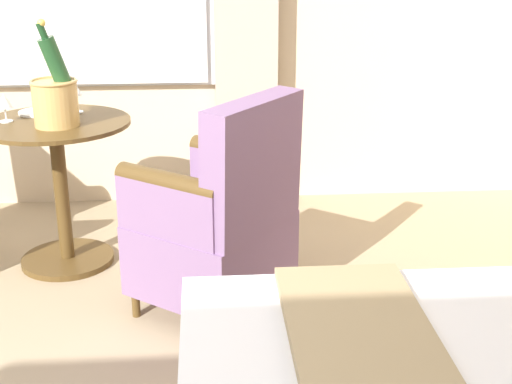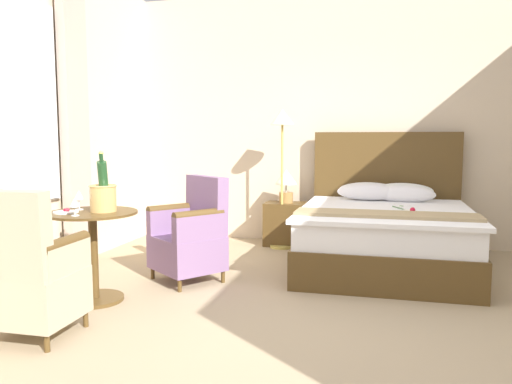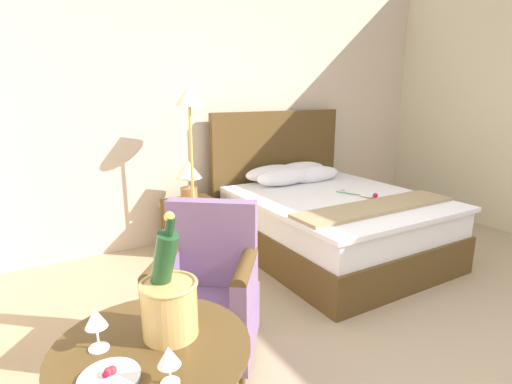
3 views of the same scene
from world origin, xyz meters
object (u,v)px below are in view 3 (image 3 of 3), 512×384
nightstand (190,224)px  bedside_lamp (188,175)px  armchair_by_window (207,296)px  bed (327,217)px  wine_glass_near_bucket (96,320)px  wine_glass_near_edge (169,358)px  snack_plate (109,377)px  floor_lamp_brass (190,123)px  champagne_bucket (169,300)px

nightstand → bedside_lamp: 0.53m
nightstand → armchair_by_window: (-0.56, -1.74, 0.15)m
bed → armchair_by_window: 1.99m
wine_glass_near_bucket → wine_glass_near_edge: 0.34m
snack_plate → nightstand: bearing=64.1°
bedside_lamp → wine_glass_near_edge: bedside_lamp is taller
bed → bedside_lamp: (-1.18, 0.78, 0.43)m
floor_lamp_brass → wine_glass_near_bucket: 2.63m
snack_plate → armchair_by_window: (0.70, 0.87, -0.33)m
bed → champagne_bucket: size_ratio=4.26×
bedside_lamp → champagne_bucket: 2.67m
bedside_lamp → floor_lamp_brass: bearing=-96.9°
bedside_lamp → floor_lamp_brass: floor_lamp_brass is taller
wine_glass_near_edge → bedside_lamp: bearing=67.9°
nightstand → bedside_lamp: bearing=-180.0°
nightstand → armchair_by_window: armchair_by_window is taller
floor_lamp_brass → wine_glass_near_edge: floor_lamp_brass is taller
armchair_by_window → wine_glass_near_bucket: bearing=-135.7°
nightstand → champagne_bucket: champagne_bucket is taller
floor_lamp_brass → wine_glass_near_bucket: size_ratio=10.45×
nightstand → champagne_bucket: (-1.02, -2.47, 0.61)m
nightstand → wine_glass_near_edge: bearing=-112.1°
snack_plate → armchair_by_window: armchair_by_window is taller
wine_glass_near_bucket → wine_glass_near_edge: size_ratio=1.20×
wine_glass_near_edge → wine_glass_near_bucket: bearing=118.5°
wine_glass_near_edge → snack_plate: size_ratio=0.69×
snack_plate → armchair_by_window: 1.16m
champagne_bucket → floor_lamp_brass: bearing=66.6°
champagne_bucket → snack_plate: bearing=-150.4°
bed → wine_glass_near_bucket: (-2.45, -1.65, 0.48)m
floor_lamp_brass → wine_glass_near_bucket: (-1.25, -2.26, -0.47)m
champagne_bucket → wine_glass_near_edge: size_ratio=3.67×
bedside_lamp → wine_glass_near_edge: size_ratio=3.10×
bed → nightstand: (-1.18, 0.78, -0.10)m
bedside_lamp → nightstand: bearing=0.0°
bed → floor_lamp_brass: 1.66m
floor_lamp_brass → snack_plate: floor_lamp_brass is taller
floor_lamp_brass → champagne_bucket: size_ratio=3.42×
bedside_lamp → armchair_by_window: (-0.56, -1.74, -0.38)m
nightstand → wine_glass_near_bucket: size_ratio=3.34×
bedside_lamp → floor_lamp_brass: 0.55m
bed → nightstand: bearing=146.7°
bed → wine_glass_near_edge: bearing=-139.7°
floor_lamp_brass → nightstand: bearing=83.1°
bedside_lamp → snack_plate: (-1.27, -2.61, -0.05)m
bed → snack_plate: bearing=-143.3°
bed → snack_plate: size_ratio=10.73×
bedside_lamp → armchair_by_window: 1.86m
wine_glass_near_edge → armchair_by_window: (0.54, 0.98, -0.41)m
armchair_by_window → wine_glass_near_edge: bearing=-118.9°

